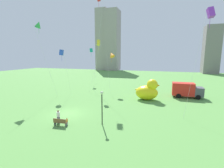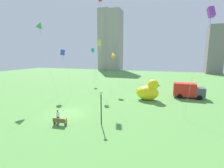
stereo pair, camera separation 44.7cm
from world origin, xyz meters
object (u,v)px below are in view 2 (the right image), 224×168
at_px(giant_inflatable_duck, 148,91).
at_px(park_bench, 60,122).
at_px(kite_purple, 211,13).
at_px(person_adult, 58,116).
at_px(box_truck, 188,91).
at_px(kite_orange, 113,55).
at_px(kite_blue, 63,53).
at_px(kite_green, 40,25).
at_px(person_child, 66,121).
at_px(kite_red, 100,0).
at_px(kite_yellow, 99,43).
at_px(lamppost, 101,101).
at_px(kite_teal, 93,50).

bearing_deg(giant_inflatable_duck, park_bench, -119.22).
distance_m(giant_inflatable_duck, kite_purple, 15.56).
relative_size(person_adult, box_truck, 0.29).
height_order(park_bench, kite_orange, kite_orange).
xyz_separation_m(kite_blue, kite_green, (-2.76, -2.77, 5.09)).
relative_size(person_child, kite_purple, 0.06).
bearing_deg(kite_green, box_truck, 16.91).
bearing_deg(kite_red, person_child, -79.38).
bearing_deg(person_child, kite_blue, 125.96).
distance_m(kite_yellow, kite_orange, 4.04).
relative_size(giant_inflatable_duck, kite_red, 0.23).
height_order(person_adult, kite_green, kite_green).
relative_size(person_child, kite_yellow, 0.07).
relative_size(box_truck, kite_green, 0.38).
distance_m(lamppost, box_truck, 20.23).
relative_size(giant_inflatable_duck, kite_green, 0.32).
relative_size(kite_orange, kite_blue, 0.98).
xyz_separation_m(kite_teal, kite_red, (6.82, -10.24, 10.11)).
distance_m(box_truck, kite_teal, 28.26).
bearing_deg(kite_red, kite_purple, -32.59).
bearing_deg(box_truck, person_adult, -131.19).
bearing_deg(kite_green, park_bench, -42.78).
bearing_deg(kite_teal, person_child, -70.29).
distance_m(kite_teal, kite_orange, 13.06).
relative_size(park_bench, giant_inflatable_duck, 0.35).
height_order(park_bench, person_adult, person_adult).
bearing_deg(park_bench, kite_red, 98.60).
distance_m(giant_inflatable_duck, kite_blue, 18.61).
bearing_deg(box_truck, giant_inflatable_duck, -150.00).
bearing_deg(box_truck, kite_orange, 175.70).
bearing_deg(kite_red, kite_yellow, -76.04).
xyz_separation_m(kite_red, kite_green, (-8.75, -8.20, -5.95)).
relative_size(giant_inflatable_duck, lamppost, 1.16).
xyz_separation_m(kite_yellow, kite_orange, (2.19, 2.39, -2.41)).
distance_m(park_bench, kite_green, 20.65).
xyz_separation_m(box_truck, kite_green, (-26.96, -8.20, 12.31)).
xyz_separation_m(kite_purple, kite_orange, (-16.18, 13.11, -4.48)).
bearing_deg(kite_purple, giant_inflatable_duck, 133.49).
relative_size(kite_orange, kite_red, 0.44).
xyz_separation_m(person_adult, kite_yellow, (-1.89, 17.11, 9.82)).
bearing_deg(kite_yellow, kite_purple, -30.27).
distance_m(box_truck, kite_red, 25.79).
height_order(kite_teal, kite_blue, kite_teal).
xyz_separation_m(person_adult, kite_blue, (-8.18, 12.89, 7.76)).
height_order(park_bench, person_child, park_bench).
bearing_deg(kite_blue, person_child, -54.04).
bearing_deg(lamppost, person_child, -159.34).
xyz_separation_m(giant_inflatable_duck, kite_blue, (-17.19, -1.38, 7.01)).
bearing_deg(person_child, giant_inflatable_duck, 61.74).
distance_m(person_adult, kite_red, 26.34).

